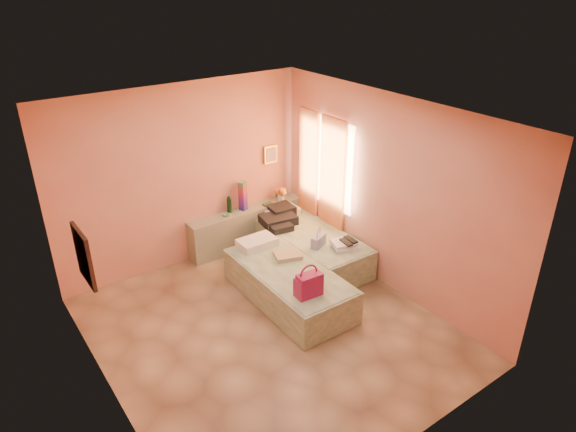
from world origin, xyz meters
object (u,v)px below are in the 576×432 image
water_bottle (229,205)px  blue_handbag (318,241)px  flower_vase (281,193)px  green_book (268,204)px  headboard_ledge (247,227)px  towel_stack (345,244)px  magenta_handbag (308,284)px  bed_right (311,247)px  bed_left (289,285)px

water_bottle → blue_handbag: bearing=-67.1°
water_bottle → flower_vase: flower_vase is taller
green_book → blue_handbag: size_ratio=0.62×
headboard_ledge → towel_stack: headboard_ledge is taller
water_bottle → green_book: 0.68m
magenta_handbag → blue_handbag: size_ratio=1.26×
bed_right → green_book: (-0.14, 0.98, 0.41)m
flower_vase → magenta_handbag: 2.58m
headboard_ledge → bed_left: bearing=-102.4°
bed_left → magenta_handbag: magenta_handbag is taller
flower_vase → magenta_handbag: (-1.19, -2.29, -0.14)m
water_bottle → magenta_handbag: bearing=-96.1°
bed_right → magenta_handbag: magenta_handbag is taller
bed_right → towel_stack: 0.73m
flower_vase → magenta_handbag: size_ratio=0.85×
bed_right → towel_stack: (0.13, -0.65, 0.30)m
bed_left → bed_right: (0.90, 0.65, 0.00)m
headboard_ledge → magenta_handbag: magenta_handbag is taller
bed_left → green_book: bearing=66.0°
bed_right → green_book: size_ratio=12.12×
blue_handbag → flower_vase: bearing=55.7°
bed_right → blue_handbag: size_ratio=7.46×
green_book → flower_vase: 0.31m
water_bottle → towel_stack: bearing=-62.3°
water_bottle → flower_vase: bearing=-7.4°
water_bottle → blue_handbag: water_bottle is taller
blue_handbag → towel_stack: (0.29, -0.27, -0.04)m
bed_left → headboard_ledge: bearing=78.5°
bed_right → water_bottle: (-0.80, 1.12, 0.53)m
bed_left → magenta_handbag: bearing=-102.6°
water_bottle → bed_right: bearing=-54.6°
bed_right → flower_vase: 1.15m
bed_right → water_bottle: bearing=126.3°
towel_stack → blue_handbag: bearing=137.7°
bed_left → water_bottle: 1.85m
water_bottle → towel_stack: (0.93, -1.77, -0.23)m
water_bottle → flower_vase: size_ratio=0.92×
bed_right → water_bottle: size_ratio=7.50×
bed_right → blue_handbag: 0.53m
bed_left → water_bottle: size_ratio=7.50×
water_bottle → magenta_handbag: 2.42m
blue_handbag → bed_right: bearing=45.2°
bed_right → flower_vase: size_ratio=6.93×
bed_left → green_book: (0.76, 1.63, 0.41)m
bed_left → towel_stack: towel_stack is taller
bed_left → green_book: green_book is taller
bed_right → headboard_ledge: bearing=117.5°
bed_right → water_bottle: 1.48m
flower_vase → blue_handbag: 1.43m
water_bottle → magenta_handbag: size_ratio=0.79×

